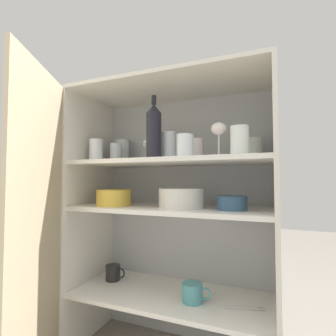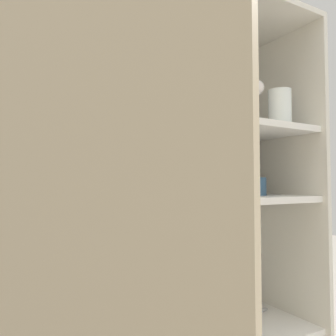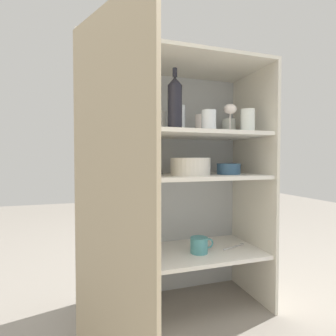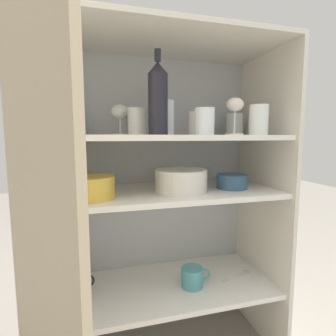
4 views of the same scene
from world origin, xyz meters
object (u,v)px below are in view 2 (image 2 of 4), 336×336
wine_bottle (171,68)px  plate_stack_white (191,182)px  coffee_mug_primary (206,320)px  serving_bowl_small (247,186)px  mixing_bowl_large (77,182)px

wine_bottle → plate_stack_white: size_ratio=1.41×
plate_stack_white → coffee_mug_primary: (0.05, 0.00, -0.42)m
plate_stack_white → serving_bowl_small: 0.23m
plate_stack_white → coffee_mug_primary: plate_stack_white is taller
serving_bowl_small → coffee_mug_primary: (-0.18, -0.01, -0.41)m
wine_bottle → serving_bowl_small: 0.47m
mixing_bowl_large → serving_bowl_small: (0.58, 0.03, -0.01)m
serving_bowl_small → coffee_mug_primary: serving_bowl_small is taller
wine_bottle → plate_stack_white: wine_bottle is taller
mixing_bowl_large → plate_stack_white: bearing=4.8°
coffee_mug_primary → mixing_bowl_large: bearing=-175.8°
serving_bowl_small → wine_bottle: bearing=-167.9°
plate_stack_white → coffee_mug_primary: size_ratio=1.61×
coffee_mug_primary → serving_bowl_small: bearing=1.7°
wine_bottle → serving_bowl_small: (0.34, 0.07, -0.32)m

